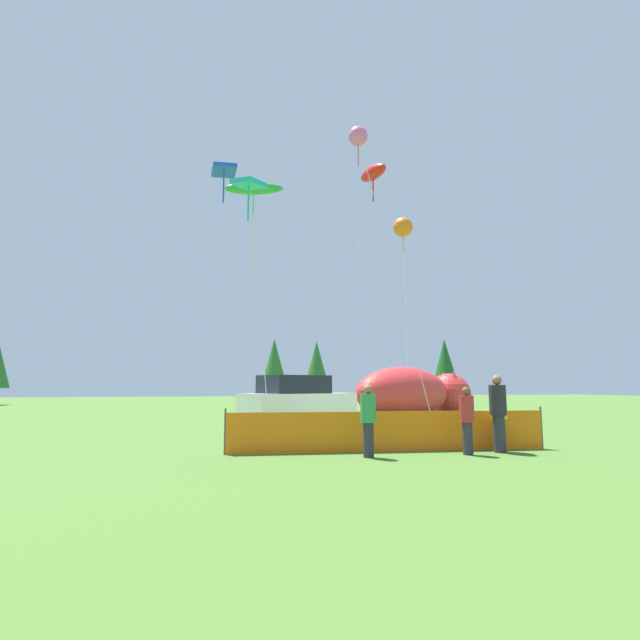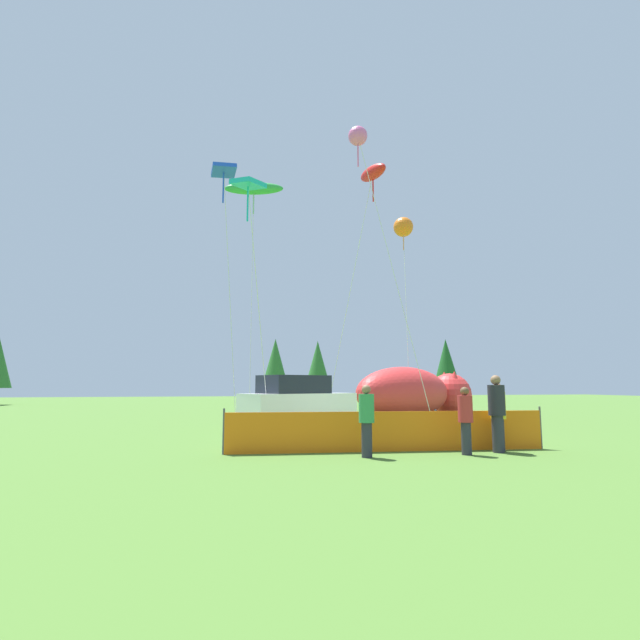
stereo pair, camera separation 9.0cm
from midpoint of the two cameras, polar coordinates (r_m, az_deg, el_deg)
name	(u,v)px [view 2 (the right image)]	position (r m, az deg, el deg)	size (l,w,h in m)	color
ground_plane	(380,438)	(16.23, 7.04, -13.25)	(120.00, 120.00, 0.00)	#4C752D
parked_car	(297,403)	(18.75, -2.48, -9.49)	(4.60, 3.32, 2.01)	white
folding_chair	(432,421)	(16.88, 12.84, -11.14)	(0.59, 0.59, 0.86)	black
inflatable_cat	(414,395)	(25.30, 10.82, -8.42)	(7.94, 5.72, 2.53)	red
safety_fence	(389,431)	(13.01, 8.07, -12.49)	(8.22, 0.87, 1.10)	orange
spectator_in_white_shirt	(466,417)	(12.77, 16.49, -10.64)	(0.35, 0.35, 1.62)	#2D2D38
spectator_in_blue_shirt	(367,417)	(11.89, 5.56, -11.03)	(0.36, 0.36, 1.67)	#2D2D38
spectator_in_red_shirt	(498,414)	(13.62, 19.89, -10.07)	(0.37, 0.37, 1.71)	#2D2D38
spectator_in_yellow_shirt	(497,410)	(13.43, 19.74, -9.65)	(0.42, 0.42, 1.91)	#2D2D38
kite_red_lizard	(373,174)	(22.74, 6.15, 16.26)	(1.96, 3.75, 11.30)	silver
kite_blue_box	(224,176)	(20.34, -10.79, 15.87)	(1.17, 0.97, 10.04)	silver
kite_pink_octopus	(358,138)	(21.38, 4.53, 20.01)	(3.33, 0.77, 11.99)	silver
kite_teal_diamond	(248,189)	(17.42, -8.03, 14.59)	(1.77, 2.87, 8.51)	silver
kite_orange_flower	(403,227)	(28.11, 9.59, 10.38)	(1.50, 3.08, 10.78)	silver
kite_green_fish	(254,189)	(25.59, -7.48, 14.60)	(2.97, 3.45, 11.64)	silver
horizon_tree_east	(275,363)	(47.14, -5.08, -4.95)	(2.51, 2.51, 5.98)	brown
horizon_tree_west	(446,363)	(52.16, 14.27, -4.78)	(2.63, 2.63, 6.28)	brown
horizon_tree_northeast	(318,364)	(52.19, -0.21, -5.04)	(2.61, 2.61, 6.23)	brown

